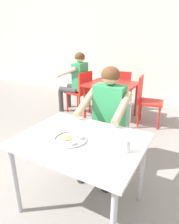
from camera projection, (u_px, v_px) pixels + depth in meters
name	position (u px, v px, depth m)	size (l,w,h in m)	color
ground_plane	(75.00, 203.00, 1.98)	(12.00, 12.00, 0.05)	gray
back_wall	(165.00, 28.00, 4.30)	(12.00, 0.12, 3.40)	silver
table_foreground	(81.00, 147.00, 1.70)	(1.05, 0.81, 0.73)	white
thali_tray	(71.00, 139.00, 1.65)	(0.28, 0.28, 0.03)	#B7BABF
drinking_cup	(126.00, 146.00, 1.46)	(0.06, 0.06, 0.10)	silver
chair_foreground	(113.00, 126.00, 2.46)	(0.40, 0.45, 0.87)	silver
diner_foreground	(106.00, 114.00, 2.18)	(0.51, 0.56, 1.24)	#2E2E2E
table_background_red	(112.00, 88.00, 3.75)	(0.89, 0.82, 0.70)	red
chair_red_left	(81.00, 90.00, 4.05)	(0.50, 0.47, 0.88)	red
chair_red_right	(146.00, 98.00, 3.53)	(0.48, 0.45, 0.88)	red
chair_red_far	(122.00, 87.00, 4.31)	(0.49, 0.45, 0.85)	red
patron_background	(76.00, 77.00, 4.07)	(0.56, 0.50, 1.24)	#3C3C3C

